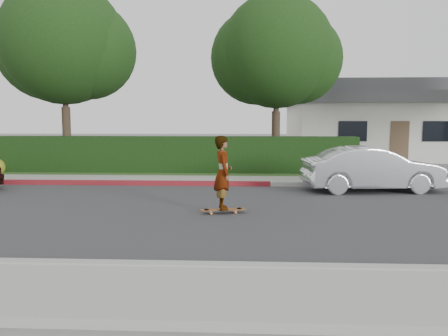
# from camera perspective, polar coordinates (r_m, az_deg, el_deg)

# --- Properties ---
(ground) EXTENTS (120.00, 120.00, 0.00)m
(ground) POSITION_cam_1_polar(r_m,az_deg,el_deg) (10.20, 1.74, -5.81)
(ground) COLOR slate
(ground) RESTS_ON ground
(road) EXTENTS (60.00, 8.00, 0.01)m
(road) POSITION_cam_1_polar(r_m,az_deg,el_deg) (10.20, 1.74, -5.79)
(road) COLOR #2D2D30
(road) RESTS_ON ground
(curb_near) EXTENTS (60.00, 0.20, 0.15)m
(curb_near) POSITION_cam_1_polar(r_m,az_deg,el_deg) (6.22, 1.04, -13.03)
(curb_near) COLOR #9E9E99
(curb_near) RESTS_ON ground
(sidewalk_near) EXTENTS (60.00, 1.60, 0.12)m
(sidewalk_near) POSITION_cam_1_polar(r_m,az_deg,el_deg) (5.39, 0.74, -16.33)
(sidewalk_near) COLOR gray
(sidewalk_near) RESTS_ON ground
(curb_far) EXTENTS (60.00, 0.20, 0.15)m
(curb_far) POSITION_cam_1_polar(r_m,az_deg,el_deg) (14.22, 2.04, -2.07)
(curb_far) COLOR #9E9E99
(curb_far) RESTS_ON ground
(curb_red_section) EXTENTS (12.00, 0.21, 0.15)m
(curb_red_section) POSITION_cam_1_polar(r_m,az_deg,el_deg) (15.13, -17.27, -1.84)
(curb_red_section) COLOR maroon
(curb_red_section) RESTS_ON ground
(sidewalk_far) EXTENTS (60.00, 1.60, 0.12)m
(sidewalk_far) POSITION_cam_1_polar(r_m,az_deg,el_deg) (15.11, 2.08, -1.64)
(sidewalk_far) COLOR gray
(sidewalk_far) RESTS_ON ground
(planting_strip) EXTENTS (60.00, 1.60, 0.10)m
(planting_strip) POSITION_cam_1_polar(r_m,az_deg,el_deg) (16.70, 2.15, -0.92)
(planting_strip) COLOR #2D4C1E
(planting_strip) RESTS_ON ground
(hedge) EXTENTS (15.00, 1.00, 1.50)m
(hedge) POSITION_cam_1_polar(r_m,az_deg,el_deg) (17.52, -7.69, 1.66)
(hedge) COLOR black
(hedge) RESTS_ON ground
(tree_left) EXTENTS (5.99, 5.21, 8.00)m
(tree_left) POSITION_cam_1_polar(r_m,az_deg,el_deg) (20.42, -20.07, 14.69)
(tree_left) COLOR #33261C
(tree_left) RESTS_ON ground
(tree_center) EXTENTS (5.66, 4.84, 7.44)m
(tree_center) POSITION_cam_1_polar(r_m,az_deg,el_deg) (19.40, 6.83, 14.41)
(tree_center) COLOR #33261C
(tree_center) RESTS_ON ground
(house) EXTENTS (10.60, 8.60, 4.30)m
(house) POSITION_cam_1_polar(r_m,az_deg,el_deg) (27.12, 19.64, 5.80)
(house) COLOR beige
(house) RESTS_ON ground
(skateboard) EXTENTS (1.08, 0.44, 0.10)m
(skateboard) POSITION_cam_1_polar(r_m,az_deg,el_deg) (10.03, -0.14, -5.47)
(skateboard) COLOR orange
(skateboard) RESTS_ON ground
(skateboarder) EXTENTS (0.51, 0.68, 1.68)m
(skateboarder) POSITION_cam_1_polar(r_m,az_deg,el_deg) (9.90, -0.14, -0.62)
(skateboarder) COLOR white
(skateboarder) RESTS_ON skateboard
(car_silver) EXTENTS (4.22, 1.84, 1.35)m
(car_silver) POSITION_cam_1_polar(r_m,az_deg,el_deg) (13.81, 18.76, -0.14)
(car_silver) COLOR silver
(car_silver) RESTS_ON ground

